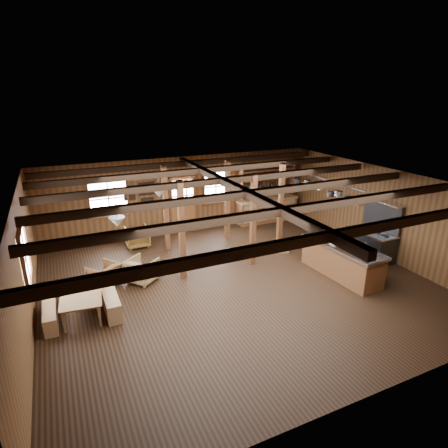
{
  "coord_description": "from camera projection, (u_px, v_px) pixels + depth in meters",
  "views": [
    {
      "loc": [
        -4.1,
        -8.08,
        4.99
      ],
      "look_at": [
        0.18,
        1.27,
        1.31
      ],
      "focal_mm": 30.0,
      "sensor_mm": 36.0,
      "label": 1
    }
  ],
  "objects": [
    {
      "name": "armchair_b",
      "position": [
        137.0,
        236.0,
        12.6
      ],
      "size": [
        0.76,
        0.78,
        0.7
      ],
      "primitive_type": "imported",
      "rotation": [
        0.0,
        0.0,
        3.13
      ],
      "color": "brown",
      "rests_on": "floor"
    },
    {
      "name": "room",
      "position": [
        238.0,
        237.0,
        9.73
      ],
      "size": [
        10.04,
        9.04,
        2.84
      ],
      "color": "black",
      "rests_on": "ground"
    },
    {
      "name": "armchair_a",
      "position": [
        104.0,
        275.0,
        10.03
      ],
      "size": [
        0.96,
        0.97,
        0.64
      ],
      "primitive_type": "imported",
      "rotation": [
        0.0,
        0.0,
        3.76
      ],
      "color": "brown",
      "rests_on": "floor"
    },
    {
      "name": "back_counter",
      "position": [
        267.0,
        207.0,
        14.93
      ],
      "size": [
        2.55,
        0.6,
        2.45
      ],
      "color": "brown",
      "rests_on": "floor"
    },
    {
      "name": "timber_posts",
      "position": [
        223.0,
        212.0,
        11.72
      ],
      "size": [
        3.95,
        2.35,
        2.8
      ],
      "color": "#492415",
      "rests_on": "floor"
    },
    {
      "name": "bench_wall",
      "position": [
        50.0,
        312.0,
        8.56
      ],
      "size": [
        0.28,
        1.51,
        0.41
      ],
      "primitive_type": "cube",
      "color": "#9B7B46",
      "rests_on": "floor"
    },
    {
      "name": "pot_rack",
      "position": [
        327.0,
        190.0,
        10.82
      ],
      "size": [
        0.39,
        3.0,
        0.45
      ],
      "color": "#2E2E30",
      "rests_on": "ceiling"
    },
    {
      "name": "ceiling_joists",
      "position": [
        235.0,
        187.0,
        9.45
      ],
      "size": [
        9.8,
        8.82,
        0.18
      ],
      "color": "black",
      "rests_on": "ceiling"
    },
    {
      "name": "window_back_left",
      "position": [
        108.0,
        198.0,
        12.46
      ],
      "size": [
        1.32,
        0.06,
        1.32
      ],
      "color": "white",
      "rests_on": "wall_back"
    },
    {
      "name": "armchair_c",
      "position": [
        142.0,
        270.0,
        10.28
      ],
      "size": [
        1.03,
        1.03,
        0.67
      ],
      "primitive_type": "imported",
      "rotation": [
        0.0,
        0.0,
        2.25
      ],
      "color": "olive",
      "rests_on": "floor"
    },
    {
      "name": "dining_table",
      "position": [
        84.0,
        302.0,
        8.83
      ],
      "size": [
        1.07,
        1.7,
        0.57
      ],
      "primitive_type": "imported",
      "rotation": [
        0.0,
        0.0,
        1.46
      ],
      "color": "olive",
      "rests_on": "floor"
    },
    {
      "name": "back_door",
      "position": [
        183.0,
        209.0,
        13.72
      ],
      "size": [
        1.02,
        0.08,
        2.15
      ],
      "color": "brown",
      "rests_on": "floor"
    },
    {
      "name": "bowl",
      "position": [
        335.0,
        241.0,
        10.59
      ],
      "size": [
        0.3,
        0.3,
        0.06
      ],
      "primitive_type": "imported",
      "rotation": [
        0.0,
        0.0,
        0.14
      ],
      "color": "silver",
      "rests_on": "kitchen_island"
    },
    {
      "name": "pendant_lamps",
      "position": [
        141.0,
        206.0,
        9.42
      ],
      "size": [
        1.86,
        2.36,
        0.66
      ],
      "color": "#2E2E30",
      "rests_on": "ceiling"
    },
    {
      "name": "window_back_right",
      "position": [
        216.0,
        187.0,
        13.99
      ],
      "size": [
        1.02,
        0.06,
        1.32
      ],
      "color": "white",
      "rests_on": "wall_back"
    },
    {
      "name": "counter_pot",
      "position": [
        317.0,
        231.0,
        11.18
      ],
      "size": [
        0.29,
        0.29,
        0.17
      ],
      "primitive_type": "cylinder",
      "color": "silver",
      "rests_on": "kitchen_island"
    },
    {
      "name": "kitchen_island",
      "position": [
        341.0,
        260.0,
        10.58
      ],
      "size": [
        1.07,
        2.56,
        1.2
      ],
      "rotation": [
        0.0,
        0.0,
        0.08
      ],
      "color": "brown",
      "rests_on": "floor"
    },
    {
      "name": "commercial_range",
      "position": [
        373.0,
        239.0,
        11.68
      ],
      "size": [
        0.79,
        1.51,
        1.87
      ],
      "color": "#2E2E30",
      "rests_on": "floor"
    },
    {
      "name": "notice_boards",
      "position": [
        141.0,
        194.0,
        12.88
      ],
      "size": [
        1.08,
        0.03,
        0.9
      ],
      "color": "silver",
      "rests_on": "wall_back"
    },
    {
      "name": "step_stool",
      "position": [
        283.0,
        247.0,
        12.2
      ],
      "size": [
        0.47,
        0.4,
        0.36
      ],
      "primitive_type": "cube",
      "rotation": [
        0.0,
        0.0,
        -0.31
      ],
      "color": "#9B7B46",
      "rests_on": "floor"
    },
    {
      "name": "window_left",
      "position": [
        24.0,
        255.0,
        8.15
      ],
      "size": [
        0.14,
        1.24,
        1.32
      ],
      "color": "white",
      "rests_on": "wall_back"
    },
    {
      "name": "bench_aisle",
      "position": [
        109.0,
        298.0,
        9.08
      ],
      "size": [
        0.32,
        1.72,
        0.47
      ],
      "primitive_type": "cube",
      "color": "#9B7B46",
      "rests_on": "floor"
    }
  ]
}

